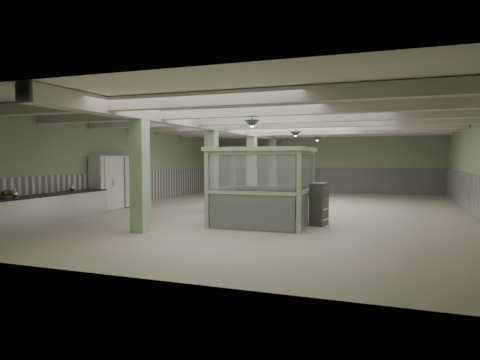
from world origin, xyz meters
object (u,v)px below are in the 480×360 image
(walkin_cooler, at_px, (114,182))
(filing_cabinet, at_px, (319,204))
(guard_booth, at_px, (262,172))
(prep_counter, at_px, (43,208))

(walkin_cooler, distance_m, filing_cabinet, 8.81)
(filing_cabinet, bearing_deg, guard_booth, -152.59)
(walkin_cooler, xyz_separation_m, filing_cabinet, (8.68, -1.45, -0.43))
(prep_counter, relative_size, filing_cabinet, 4.09)
(walkin_cooler, bearing_deg, prep_counter, -88.77)
(guard_booth, bearing_deg, walkin_cooler, 163.15)
(prep_counter, height_order, filing_cabinet, filing_cabinet)
(walkin_cooler, distance_m, guard_booth, 7.28)
(guard_booth, height_order, filing_cabinet, guard_booth)
(prep_counter, distance_m, guard_booth, 7.27)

